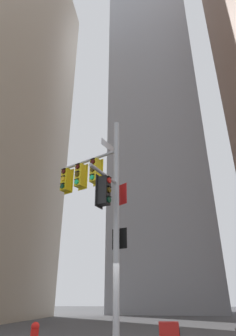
# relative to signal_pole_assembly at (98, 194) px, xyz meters

# --- Properties ---
(building_mid_block) EXTENTS (12.20, 12.20, 50.84)m
(building_mid_block) POSITION_rel_signal_pole_assembly_xyz_m (2.61, 26.83, 20.34)
(building_mid_block) COLOR #9399A3
(building_mid_block) RESTS_ON ground
(signal_pole_assembly) EXTENTS (3.13, 3.33, 8.11)m
(signal_pole_assembly) POSITION_rel_signal_pole_assembly_xyz_m (0.00, 0.00, 0.00)
(signal_pole_assembly) COLOR #B2B2B5
(signal_pole_assembly) RESTS_ON ground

